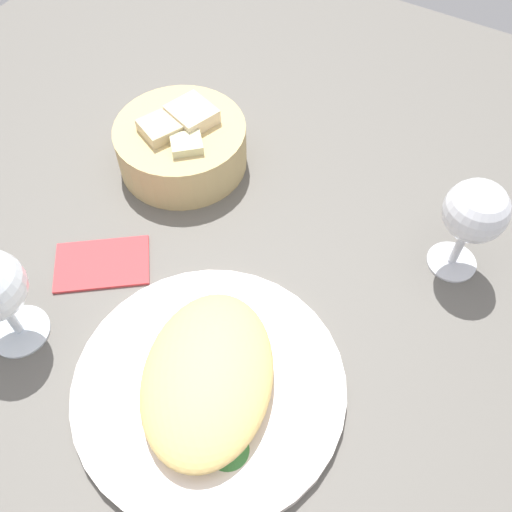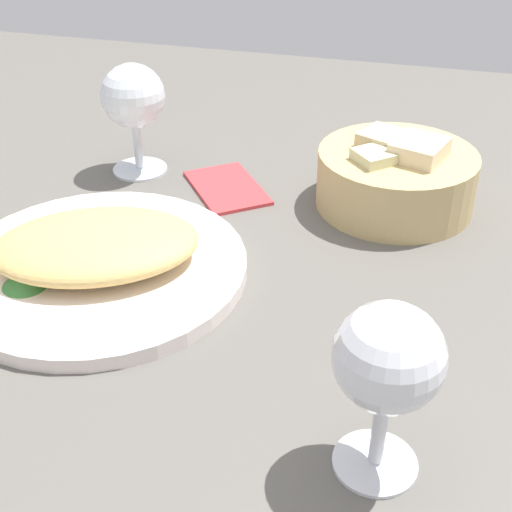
% 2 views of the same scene
% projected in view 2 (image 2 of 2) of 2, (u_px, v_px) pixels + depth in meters
% --- Properties ---
extents(ground_plane, '(1.40, 1.40, 0.02)m').
position_uv_depth(ground_plane, '(172.00, 294.00, 0.66)').
color(ground_plane, '#5E5A54').
extents(plate, '(0.28, 0.28, 0.01)m').
position_uv_depth(plate, '(100.00, 267.00, 0.67)').
color(plate, white).
rests_on(plate, ground_plane).
extents(omelette, '(0.22, 0.19, 0.04)m').
position_uv_depth(omelette, '(97.00, 244.00, 0.65)').
color(omelette, '#DFB868').
rests_on(omelette, plate).
extents(lettuce_garnish, '(0.04, 0.04, 0.02)m').
position_uv_depth(lettuce_garnish, '(24.00, 277.00, 0.63)').
color(lettuce_garnish, '#3A7F39').
rests_on(lettuce_garnish, plate).
extents(bread_basket, '(0.17, 0.17, 0.08)m').
position_uv_depth(bread_basket, '(396.00, 177.00, 0.76)').
color(bread_basket, tan).
rests_on(bread_basket, ground_plane).
extents(wine_glass_near, '(0.07, 0.07, 0.13)m').
position_uv_depth(wine_glass_near, '(388.00, 365.00, 0.43)').
color(wine_glass_near, silver).
rests_on(wine_glass_near, ground_plane).
extents(wine_glass_far, '(0.07, 0.07, 0.13)m').
position_uv_depth(wine_glass_far, '(133.00, 101.00, 0.81)').
color(wine_glass_far, silver).
rests_on(wine_glass_far, ground_plane).
extents(folded_napkin, '(0.12, 0.13, 0.01)m').
position_uv_depth(folded_napkin, '(227.00, 186.00, 0.81)').
color(folded_napkin, '#CD393D').
rests_on(folded_napkin, ground_plane).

